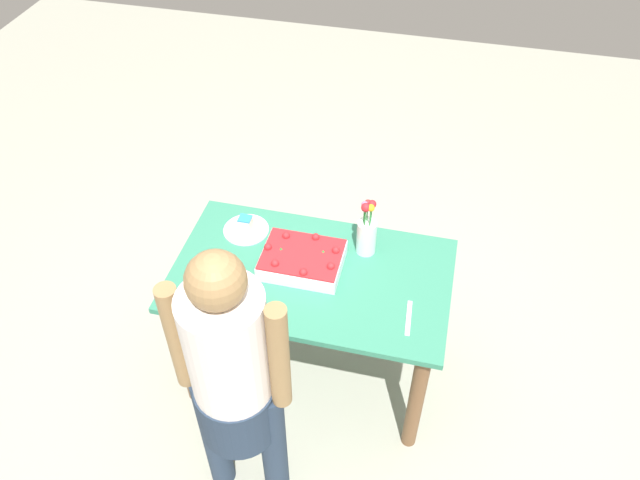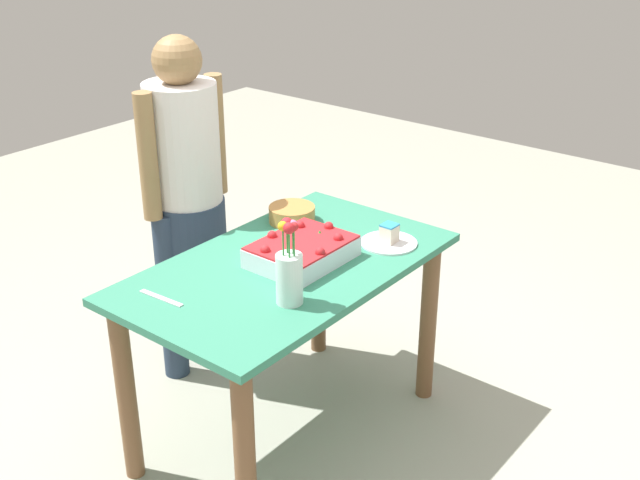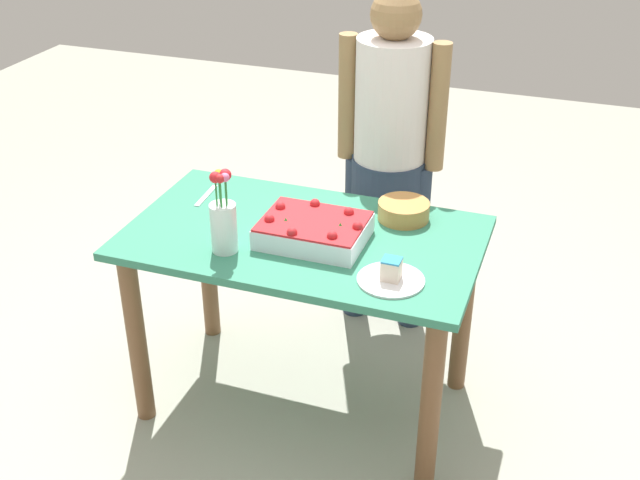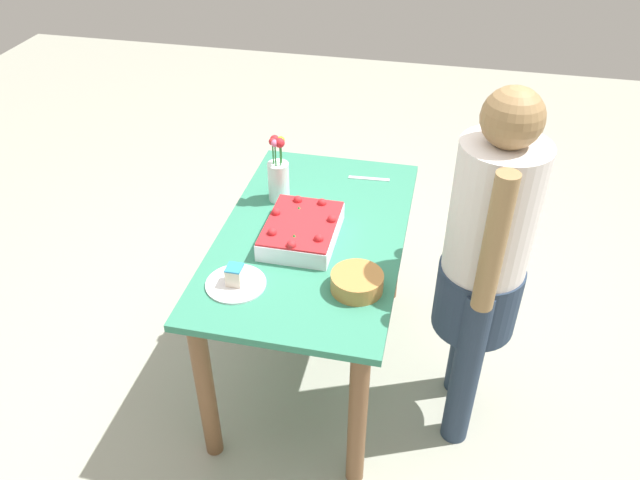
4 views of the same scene
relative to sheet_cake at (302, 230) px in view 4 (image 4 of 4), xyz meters
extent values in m
plane|color=#A1A292|center=(-0.05, 0.03, -0.80)|extent=(8.00, 8.00, 0.00)
cube|color=#348163|center=(-0.05, 0.03, -0.06)|extent=(1.26, 0.73, 0.03)
cylinder|color=brown|center=(-0.60, -0.26, -0.44)|extent=(0.07, 0.07, 0.73)
cylinder|color=brown|center=(0.50, -0.26, -0.44)|extent=(0.07, 0.07, 0.73)
cylinder|color=brown|center=(-0.60, 0.32, -0.44)|extent=(0.07, 0.07, 0.73)
cylinder|color=brown|center=(0.50, 0.32, -0.44)|extent=(0.07, 0.07, 0.73)
cube|color=white|center=(0.00, 0.00, -0.01)|extent=(0.36, 0.28, 0.07)
cube|color=red|center=(0.00, 0.00, 0.03)|extent=(0.35, 0.27, 0.01)
sphere|color=red|center=(0.16, 0.00, 0.04)|extent=(0.04, 0.04, 0.04)
sphere|color=red|center=(0.10, 0.09, 0.04)|extent=(0.04, 0.04, 0.04)
sphere|color=red|center=(-0.04, 0.11, 0.04)|extent=(0.04, 0.04, 0.04)
sphere|color=red|center=(-0.14, 0.05, 0.04)|extent=(0.04, 0.04, 0.04)
sphere|color=red|center=(-0.14, -0.05, 0.04)|extent=(0.04, 0.04, 0.04)
sphere|color=red|center=(-0.04, -0.11, 0.04)|extent=(0.04, 0.04, 0.04)
sphere|color=red|center=(0.10, -0.09, 0.04)|extent=(0.04, 0.04, 0.04)
cone|color=#2D8438|center=(0.10, 0.00, 0.04)|extent=(0.02, 0.02, 0.02)
cone|color=#2D8438|center=(-0.09, -0.03, 0.04)|extent=(0.02, 0.02, 0.02)
cylinder|color=white|center=(0.32, -0.17, -0.04)|extent=(0.22, 0.22, 0.01)
cube|color=#F3DEC9|center=(0.32, -0.17, 0.00)|extent=(0.06, 0.06, 0.07)
cube|color=teal|center=(0.32, -0.17, 0.04)|extent=(0.06, 0.06, 0.01)
cube|color=silver|center=(-0.51, 0.19, -0.04)|extent=(0.03, 0.19, 0.00)
cylinder|color=white|center=(-0.26, -0.16, 0.05)|extent=(0.09, 0.09, 0.17)
cylinder|color=#2D8438|center=(-0.24, -0.17, 0.18)|extent=(0.01, 0.01, 0.10)
sphere|color=pink|center=(-0.24, -0.17, 0.24)|extent=(0.03, 0.03, 0.03)
cylinder|color=#2D8438|center=(-0.25, -0.15, 0.18)|extent=(0.01, 0.01, 0.10)
sphere|color=red|center=(-0.25, -0.15, 0.24)|extent=(0.04, 0.04, 0.04)
cylinder|color=#2D8438|center=(-0.28, -0.15, 0.18)|extent=(0.01, 0.01, 0.10)
sphere|color=gold|center=(-0.28, -0.15, 0.24)|extent=(0.03, 0.03, 0.03)
cylinder|color=#2D8438|center=(-0.28, -0.18, 0.18)|extent=(0.01, 0.01, 0.10)
sphere|color=red|center=(-0.28, -0.18, 0.24)|extent=(0.04, 0.04, 0.04)
cylinder|color=#2D8438|center=(-0.26, -0.18, 0.18)|extent=(0.01, 0.01, 0.10)
sphere|color=red|center=(-0.26, -0.18, 0.24)|extent=(0.03, 0.03, 0.03)
cylinder|color=#BA7E3F|center=(0.26, 0.26, -0.01)|extent=(0.19, 0.19, 0.07)
cylinder|color=#26364B|center=(-0.05, 0.70, -0.41)|extent=(0.11, 0.11, 0.78)
cylinder|color=#26364B|center=(0.21, 0.70, -0.41)|extent=(0.11, 0.11, 0.78)
cylinder|color=#26364B|center=(0.08, 0.70, -0.14)|extent=(0.32, 0.31, 0.28)
cylinder|color=silver|center=(0.08, 0.70, 0.24)|extent=(0.30, 0.30, 0.52)
sphere|color=#957349|center=(0.08, 0.70, 0.59)|extent=(0.20, 0.20, 0.20)
cylinder|color=#957349|center=(-0.10, 0.70, 0.24)|extent=(0.08, 0.08, 0.52)
cylinder|color=#957349|center=(0.27, 0.70, 0.24)|extent=(0.08, 0.08, 0.52)
camera|label=1|loc=(-0.53, 1.89, 2.03)|focal=35.00mm
camera|label=2|loc=(-2.03, -1.70, 1.27)|focal=45.00mm
camera|label=3|loc=(0.84, -2.29, 1.34)|focal=45.00mm
camera|label=4|loc=(1.93, 0.50, 1.42)|focal=35.00mm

